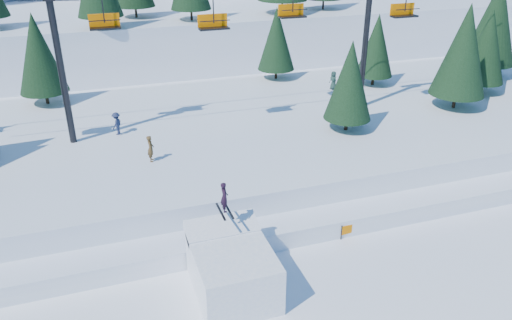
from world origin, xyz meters
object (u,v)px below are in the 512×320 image
object	(u,v)px
jump_kicker	(232,269)
chairlift	(207,32)
banner_near	(363,226)
banner_far	(436,195)

from	to	relation	value
jump_kicker	chairlift	bearing A→B (deg)	79.57
chairlift	banner_near	bearing A→B (deg)	-66.86
chairlift	banner_far	world-z (taller)	chairlift
jump_kicker	chairlift	distance (m)	17.48
banner_near	chairlift	bearing A→B (deg)	113.14
chairlift	banner_far	size ratio (longest dim) A/B	16.75
banner_near	banner_far	distance (m)	6.38
jump_kicker	banner_far	world-z (taller)	jump_kicker
banner_near	banner_far	world-z (taller)	same
chairlift	banner_far	distance (m)	18.51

